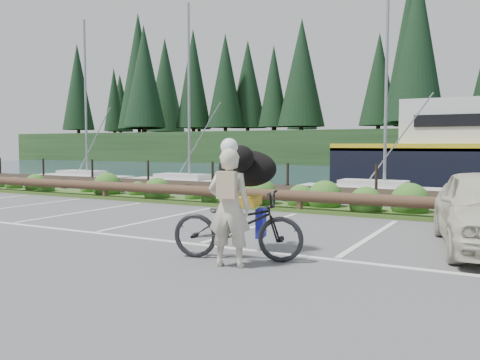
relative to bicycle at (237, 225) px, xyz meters
The scene contains 6 objects.
ground 1.74m from the bicycle, 137.78° to the left, with size 72.00×72.00×0.00m, color #4E4E50.
vegetation_strip 6.54m from the bicycle, 100.77° to the left, with size 34.00×1.60×0.10m, color #3D5B21.
log_rail 5.86m from the bicycle, 102.05° to the left, with size 32.00×0.30×0.60m, color #443021, non-canonical shape.
bicycle is the anchor object (origin of this frame).
cyclist 0.60m from the bicycle, 75.16° to the right, with size 0.65×0.43×1.78m, color beige.
dog 1.10m from the bicycle, 104.84° to the left, with size 1.09×0.53×0.63m, color black.
Camera 1 is at (5.08, -8.11, 1.83)m, focal length 38.00 mm.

